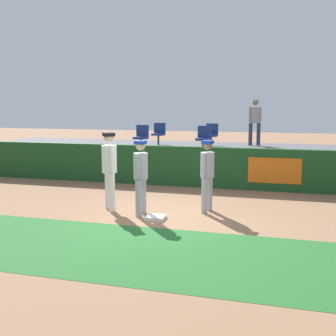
# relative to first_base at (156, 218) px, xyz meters

# --- Properties ---
(ground_plane) EXTENTS (60.00, 60.00, 0.00)m
(ground_plane) POSITION_rel_first_base_xyz_m (0.11, 0.19, -0.04)
(ground_plane) COLOR #936B4C
(grass_foreground_strip) EXTENTS (18.00, 2.80, 0.01)m
(grass_foreground_strip) POSITION_rel_first_base_xyz_m (0.11, -2.01, -0.04)
(grass_foreground_strip) COLOR #26662B
(grass_foreground_strip) RESTS_ON ground_plane
(first_base) EXTENTS (0.40, 0.40, 0.08)m
(first_base) POSITION_rel_first_base_xyz_m (0.00, 0.00, 0.00)
(first_base) COLOR white
(first_base) RESTS_ON ground_plane
(player_fielder_home) EXTENTS (0.49, 0.59, 1.86)m
(player_fielder_home) POSITION_rel_first_base_xyz_m (-1.30, 0.51, 1.03)
(player_fielder_home) COLOR white
(player_fielder_home) RESTS_ON ground_plane
(player_runner_visitor) EXTENTS (0.38, 0.46, 1.69)m
(player_runner_visitor) POSITION_rel_first_base_xyz_m (0.96, 0.96, 0.94)
(player_runner_visitor) COLOR #9EA3AD
(player_runner_visitor) RESTS_ON ground_plane
(player_coach_visitor) EXTENTS (0.33, 0.48, 1.71)m
(player_coach_visitor) POSITION_rel_first_base_xyz_m (-0.43, 0.27, 0.95)
(player_coach_visitor) COLOR #9EA3AD
(player_coach_visitor) RESTS_ON ground_plane
(field_wall) EXTENTS (18.00, 0.26, 1.24)m
(field_wall) POSITION_rel_first_base_xyz_m (0.13, 3.88, 0.58)
(field_wall) COLOR #19471E
(field_wall) RESTS_ON ground_plane
(bleacher_platform) EXTENTS (18.00, 4.80, 0.95)m
(bleacher_platform) POSITION_rel_first_base_xyz_m (0.11, 6.45, 0.44)
(bleacher_platform) COLOR #59595E
(bleacher_platform) RESTS_ON ground_plane
(seat_front_left) EXTENTS (0.45, 0.44, 0.84)m
(seat_front_left) POSITION_rel_first_base_xyz_m (-2.18, 5.32, 1.39)
(seat_front_left) COLOR #4C4C51
(seat_front_left) RESTS_ON bleacher_platform
(seat_back_left) EXTENTS (0.46, 0.44, 0.84)m
(seat_back_left) POSITION_rel_first_base_xyz_m (-2.09, 7.12, 1.39)
(seat_back_left) COLOR #4C4C51
(seat_back_left) RESTS_ON bleacher_platform
(seat_back_center) EXTENTS (0.46, 0.44, 0.84)m
(seat_back_center) POSITION_rel_first_base_xyz_m (-0.01, 7.12, 1.39)
(seat_back_center) COLOR #4C4C51
(seat_back_center) RESTS_ON bleacher_platform
(seat_front_center) EXTENTS (0.44, 0.44, 0.84)m
(seat_front_center) POSITION_rel_first_base_xyz_m (0.03, 5.32, 1.38)
(seat_front_center) COLOR #4C4C51
(seat_front_center) RESTS_ON bleacher_platform
(spectator_hooded) EXTENTS (0.47, 0.41, 1.73)m
(spectator_hooded) POSITION_rel_first_base_xyz_m (1.54, 7.76, 1.92)
(spectator_hooded) COLOR #33384C
(spectator_hooded) RESTS_ON bleacher_platform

